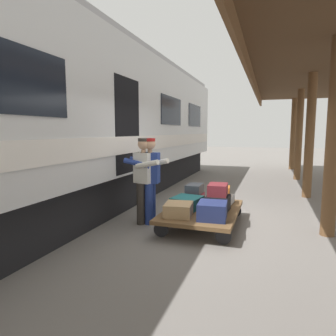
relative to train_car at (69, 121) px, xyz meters
The scene contains 15 objects.
ground_plane 3.94m from the train_car, behind, with size 60.00×60.00×0.00m, color slate.
platform_canopy 5.47m from the train_car, behind, with size 3.20×20.46×3.56m.
train_car is the anchor object (origin of this frame).
luggage_cart 3.64m from the train_car, behind, with size 1.35×2.09×0.33m.
suitcase_gray_aluminum 3.86m from the train_car, behind, with size 0.40×0.59×0.16m, color #9EA0A5.
suitcase_black_hardshell 3.82m from the train_car, behind, with size 0.40×0.47×0.29m, color black.
suitcase_navy_fabric 3.90m from the train_car, 167.48° to the left, with size 0.48×0.54×0.29m, color navy.
suitcase_burgundy_valise 3.33m from the train_car, behind, with size 0.42×0.52×0.17m, color maroon.
suitcase_tan_vintage 3.38m from the train_car, 164.93° to the left, with size 0.47×0.52×0.23m, color tan.
suitcase_teal_softside 3.30m from the train_car, behind, with size 0.51×0.56×0.22m, color #1E666B.
suitcase_orange_carryall 3.78m from the train_car, behind, with size 0.31×0.36×0.20m, color #CC6B23.
suitcase_slate_roller 3.24m from the train_car, behind, with size 0.31×0.48×0.20m, color #4C515B.
suitcase_maroon_trunk 3.71m from the train_car, behind, with size 0.35×0.47×0.22m, color maroon.
porter_in_overalls 2.43m from the train_car, behind, with size 0.69×0.47×1.70m.
porter_by_door 2.37m from the train_car, 168.85° to the left, with size 0.73×0.55×1.70m.
Camera 1 is at (-1.01, 5.74, 1.84)m, focal length 31.76 mm.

